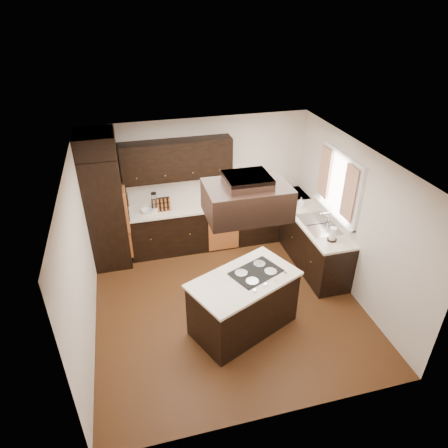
{
  "coord_description": "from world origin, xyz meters",
  "views": [
    {
      "loc": [
        -1.31,
        -4.83,
        4.47
      ],
      "look_at": [
        0.1,
        0.6,
        1.15
      ],
      "focal_mm": 32.0,
      "sensor_mm": 36.0,
      "label": 1
    }
  ],
  "objects_px": {
    "range_hood": "(247,200)",
    "spice_rack": "(162,204)",
    "island": "(243,304)",
    "oven_column": "(106,211)"
  },
  "relations": [
    {
      "from": "oven_column",
      "to": "spice_rack",
      "type": "relative_size",
      "value": 6.91
    },
    {
      "from": "island",
      "to": "spice_rack",
      "type": "height_order",
      "value": "spice_rack"
    },
    {
      "from": "range_hood",
      "to": "spice_rack",
      "type": "xyz_separation_m",
      "value": [
        -0.89,
        2.29,
        -1.11
      ]
    },
    {
      "from": "range_hood",
      "to": "spice_rack",
      "type": "bearing_deg",
      "value": 111.23
    },
    {
      "from": "island",
      "to": "spice_rack",
      "type": "distance_m",
      "value": 2.55
    },
    {
      "from": "range_hood",
      "to": "oven_column",
      "type": "bearing_deg",
      "value": 129.74
    },
    {
      "from": "island",
      "to": "range_hood",
      "type": "xyz_separation_m",
      "value": [
        0.01,
        0.02,
        1.72
      ]
    },
    {
      "from": "island",
      "to": "range_hood",
      "type": "height_order",
      "value": "range_hood"
    },
    {
      "from": "range_hood",
      "to": "spice_rack",
      "type": "relative_size",
      "value": 3.42
    },
    {
      "from": "spice_rack",
      "to": "island",
      "type": "bearing_deg",
      "value": -69.44
    }
  ]
}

